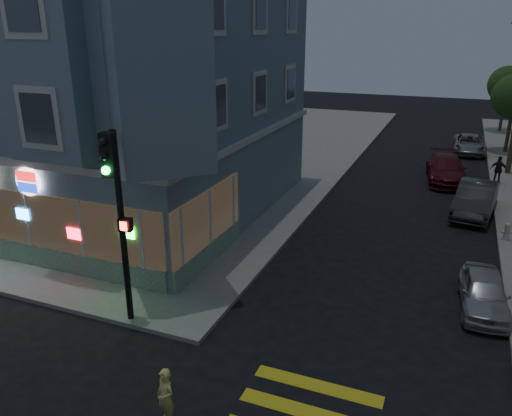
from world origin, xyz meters
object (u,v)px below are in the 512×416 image
Objects in this scene: traffic_signal at (116,198)px; fire_hydrant at (507,231)px; parked_car_c at (446,169)px; parked_car_d at (469,144)px; parked_car_b at (475,199)px; street_tree_far at (507,85)px; parked_car_a at (484,292)px; pedestrian_b at (499,170)px; running_child at (166,397)px.

traffic_signal is 7.77× the size of fire_hydrant.
parked_car_c is 1.09× the size of parked_car_d.
parked_car_b is 3.36m from fire_hydrant.
street_tree_far is at bearing 91.87° from parked_car_b.
parked_car_a is 0.60× the size of traffic_signal.
street_tree_far is at bearing 82.64° from parked_car_a.
parked_car_a is 11.41m from traffic_signal.
parked_car_c is (-3.60, -16.71, -3.22)m from street_tree_far.
pedestrian_b is at bearing -93.12° from street_tree_far.
parked_car_a is at bearing -81.36° from parked_car_b.
parked_car_d is at bearing 100.18° from running_child.
parked_car_d is at bearing 87.39° from parked_car_a.
street_tree_far is at bearing 70.95° from parked_car_c.
pedestrian_b is 2.09× the size of fire_hydrant.
running_child reaches higher than parked_car_d.
parked_car_d is 28.86m from traffic_signal.
parked_car_c is 8.76m from fire_hydrant.
running_child is 30.68m from parked_car_d.
parked_car_a is (-1.90, -30.93, -3.35)m from street_tree_far.
fire_hydrant is (-0.00, -8.52, -0.38)m from pedestrian_b.
pedestrian_b is 8.52m from fire_hydrant.
parked_car_c is 21.01m from traffic_signal.
traffic_signal reaches higher than parked_car_b.
parked_car_a is at bearing 14.15° from traffic_signal.
running_child is 15.70m from fire_hydrant.
parked_car_a is 4.69× the size of fire_hydrant.
parked_car_c is (-1.70, 14.23, 0.13)m from parked_car_a.
fire_hydrant is (-0.90, -25.04, -3.40)m from street_tree_far.
parked_car_c is at bearing 92.97° from parked_car_a.
parked_car_b is at bearing 90.27° from pedestrian_b.
pedestrian_b is 0.31× the size of parked_car_c.
pedestrian_b reaches higher than parked_car_a.
pedestrian_b is at bearing -2.98° from parked_car_c.
parked_car_d is at bearing -66.42° from pedestrian_b.
fire_hydrant is (1.20, -3.13, -0.22)m from parked_car_b.
running_child is at bearing -103.20° from parked_car_d.
pedestrian_b reaches higher than parked_car_b.
parked_car_b is at bearing 43.02° from traffic_signal.
parked_car_c is at bearing -102.16° from street_tree_far.
parked_car_d is 16.39m from fire_hydrant.
parked_car_a reaches higher than fire_hydrant.
parked_car_a is 22.23m from parked_car_d.
fire_hydrant is at bearing -78.93° from parked_car_c.
fire_hydrant is at bearing 32.58° from traffic_signal.
pedestrian_b is at bearing 90.00° from fire_hydrant.
running_child is 0.28× the size of parked_car_c.
fire_hydrant is (1.00, 5.90, -0.05)m from parked_car_a.
traffic_signal reaches higher than parked_car_c.
parked_car_c is at bearing 54.62° from traffic_signal.
parked_car_d is at bearing 58.55° from traffic_signal.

